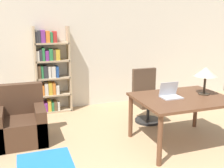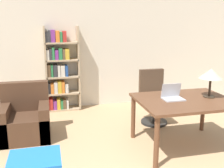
% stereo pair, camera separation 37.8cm
% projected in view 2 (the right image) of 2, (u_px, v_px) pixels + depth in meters
% --- Properties ---
extents(wall_back, '(8.00, 0.06, 2.70)m').
position_uv_depth(wall_back, '(93.00, 46.00, 5.81)').
color(wall_back, beige).
rests_on(wall_back, ground_plane).
extents(desk, '(1.41, 1.09, 0.76)m').
position_uv_depth(desk, '(185.00, 105.00, 3.93)').
color(desk, brown).
rests_on(desk, ground_plane).
extents(laptop, '(0.31, 0.23, 0.23)m').
position_uv_depth(laptop, '(172.00, 96.00, 3.90)').
color(laptop, '#B2B2B7').
rests_on(laptop, desk).
extents(table_lamp, '(0.36, 0.36, 0.44)m').
position_uv_depth(table_lamp, '(211.00, 74.00, 3.94)').
color(table_lamp, '#2D2319').
rests_on(table_lamp, desk).
extents(office_chair, '(0.50, 0.50, 1.01)m').
position_uv_depth(office_chair, '(153.00, 99.00, 4.98)').
color(office_chair, black).
rests_on(office_chair, ground_plane).
extents(side_table_blue, '(0.54, 0.46, 0.51)m').
position_uv_depth(side_table_blue, '(35.00, 165.00, 2.76)').
color(side_table_blue, blue).
rests_on(side_table_blue, ground_plane).
extents(armchair, '(0.78, 0.71, 0.90)m').
position_uv_depth(armchair, '(25.00, 120.00, 4.33)').
color(armchair, '#472D1E').
rests_on(armchair, ground_plane).
extents(bookshelf, '(0.71, 0.28, 1.80)m').
position_uv_depth(bookshelf, '(60.00, 71.00, 5.57)').
color(bookshelf, tan).
rests_on(bookshelf, ground_plane).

